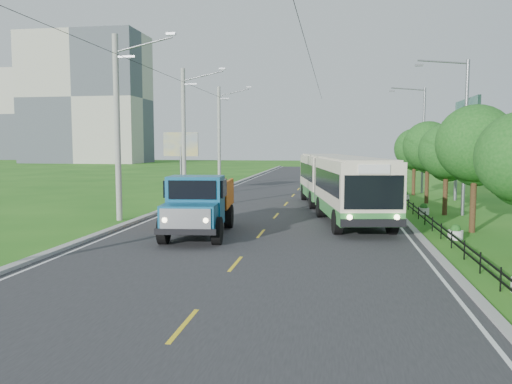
% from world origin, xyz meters
% --- Properties ---
extents(ground, '(240.00, 240.00, 0.00)m').
position_xyz_m(ground, '(0.00, 0.00, 0.00)').
color(ground, '#226317').
rests_on(ground, ground).
extents(road, '(14.00, 120.00, 0.02)m').
position_xyz_m(road, '(0.00, 20.00, 0.01)').
color(road, '#28282B').
rests_on(road, ground).
extents(curb_left, '(0.40, 120.00, 0.15)m').
position_xyz_m(curb_left, '(-7.20, 20.00, 0.07)').
color(curb_left, '#9E9E99').
rests_on(curb_left, ground).
extents(curb_right, '(0.30, 120.00, 0.10)m').
position_xyz_m(curb_right, '(7.15, 20.00, 0.05)').
color(curb_right, '#9E9E99').
rests_on(curb_right, ground).
extents(edge_line_left, '(0.12, 120.00, 0.00)m').
position_xyz_m(edge_line_left, '(-6.65, 20.00, 0.02)').
color(edge_line_left, silver).
rests_on(edge_line_left, road).
extents(edge_line_right, '(0.12, 120.00, 0.00)m').
position_xyz_m(edge_line_right, '(6.65, 20.00, 0.02)').
color(edge_line_right, silver).
rests_on(edge_line_right, road).
extents(centre_dash, '(0.12, 2.20, 0.00)m').
position_xyz_m(centre_dash, '(0.00, 0.00, 0.02)').
color(centre_dash, yellow).
rests_on(centre_dash, road).
extents(railing_right, '(0.04, 40.00, 0.60)m').
position_xyz_m(railing_right, '(8.00, 14.00, 0.30)').
color(railing_right, black).
rests_on(railing_right, ground).
extents(pole_near, '(3.51, 0.32, 10.00)m').
position_xyz_m(pole_near, '(-8.26, 9.00, 5.09)').
color(pole_near, gray).
rests_on(pole_near, ground).
extents(pole_mid, '(3.51, 0.32, 10.00)m').
position_xyz_m(pole_mid, '(-8.26, 21.00, 5.09)').
color(pole_mid, gray).
rests_on(pole_mid, ground).
extents(pole_far, '(3.51, 0.32, 10.00)m').
position_xyz_m(pole_far, '(-8.26, 33.00, 5.09)').
color(pole_far, gray).
rests_on(pole_far, ground).
extents(tree_third, '(3.60, 3.62, 6.00)m').
position_xyz_m(tree_third, '(9.86, 8.14, 3.99)').
color(tree_third, '#382314').
rests_on(tree_third, ground).
extents(tree_fourth, '(3.24, 3.31, 5.40)m').
position_xyz_m(tree_fourth, '(9.86, 14.14, 3.59)').
color(tree_fourth, '#382314').
rests_on(tree_fourth, ground).
extents(tree_fifth, '(3.48, 3.52, 5.80)m').
position_xyz_m(tree_fifth, '(9.86, 20.14, 3.85)').
color(tree_fifth, '#382314').
rests_on(tree_fifth, ground).
extents(tree_back, '(3.30, 3.36, 5.50)m').
position_xyz_m(tree_back, '(9.86, 26.14, 3.65)').
color(tree_back, '#382314').
rests_on(tree_back, ground).
extents(streetlight_mid, '(3.02, 0.20, 9.07)m').
position_xyz_m(streetlight_mid, '(10.64, 14.00, 4.90)').
color(streetlight_mid, slate).
rests_on(streetlight_mid, ground).
extents(streetlight_far, '(3.02, 0.20, 9.07)m').
position_xyz_m(streetlight_far, '(10.64, 28.00, 4.90)').
color(streetlight_far, slate).
rests_on(streetlight_far, ground).
extents(planter_near, '(0.64, 0.64, 0.67)m').
position_xyz_m(planter_near, '(8.60, 6.00, 0.29)').
color(planter_near, silver).
rests_on(planter_near, ground).
extents(planter_mid, '(0.64, 0.64, 0.67)m').
position_xyz_m(planter_mid, '(8.60, 14.00, 0.29)').
color(planter_mid, silver).
rests_on(planter_mid, ground).
extents(planter_far, '(0.64, 0.64, 0.67)m').
position_xyz_m(planter_far, '(8.60, 22.00, 0.29)').
color(planter_far, silver).
rests_on(planter_far, ground).
extents(billboard_left, '(3.00, 0.20, 5.20)m').
position_xyz_m(billboard_left, '(-9.50, 24.00, 3.87)').
color(billboard_left, slate).
rests_on(billboard_left, ground).
extents(billboard_right, '(0.24, 6.00, 7.30)m').
position_xyz_m(billboard_right, '(12.30, 20.00, 5.34)').
color(billboard_right, slate).
rests_on(billboard_right, ground).
extents(apartment_near, '(28.00, 14.00, 30.00)m').
position_xyz_m(apartment_near, '(-55.00, 95.00, 15.00)').
color(apartment_near, '#B7B2A3').
rests_on(apartment_near, ground).
extents(apartment_far, '(24.00, 14.00, 26.00)m').
position_xyz_m(apartment_far, '(-80.00, 120.00, 13.00)').
color(apartment_far, '#B7B2A3').
rests_on(apartment_far, ground).
extents(bus, '(5.68, 17.72, 3.38)m').
position_xyz_m(bus, '(3.55, 13.67, 2.03)').
color(bus, '#338039').
rests_on(bus, ground).
extents(dump_truck, '(3.12, 6.80, 2.77)m').
position_xyz_m(dump_truck, '(-2.75, 5.37, 1.57)').
color(dump_truck, '#15587F').
rests_on(dump_truck, ground).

